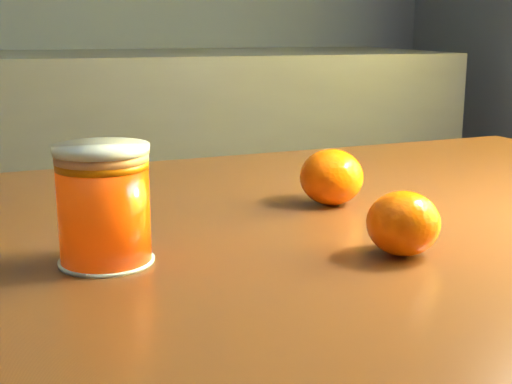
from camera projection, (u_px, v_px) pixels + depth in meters
name	position (u px, v px, depth m)	size (l,w,h in m)	color
table	(322.00, 323.00, 0.69)	(1.13, 0.84, 0.79)	brown
juice_glass	(104.00, 205.00, 0.55)	(0.07, 0.07, 0.09)	#FF4005
orange_front	(403.00, 223.00, 0.58)	(0.06, 0.06, 0.05)	#FF5F05
orange_back	(332.00, 177.00, 0.74)	(0.07, 0.07, 0.06)	#FF5F05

